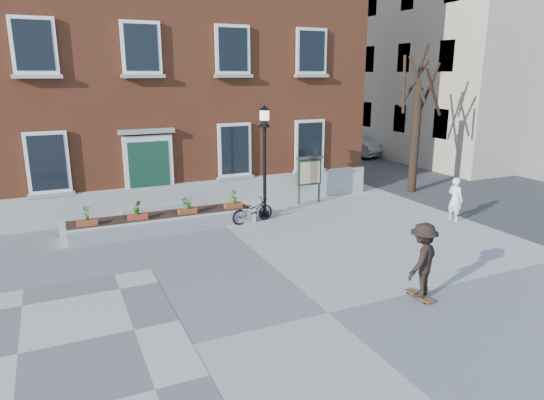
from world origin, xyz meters
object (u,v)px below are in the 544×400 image
parked_car (345,143)px  notice_board (310,172)px  lamp_post (265,146)px  bicycle (252,211)px  bystander (455,199)px  skateboarder (422,260)px

parked_car → notice_board: size_ratio=2.47×
parked_car → lamp_post: size_ratio=1.18×
parked_car → notice_board: 11.91m
bicycle → parked_car: parked_car is taller
bystander → notice_board: notice_board is taller
bicycle → bystander: size_ratio=1.04×
parked_car → skateboarder: 19.85m
bystander → skateboarder: skateboarder is taller
skateboarder → bystander: bearing=39.2°
bicycle → skateboarder: skateboarder is taller
bystander → lamp_post: lamp_post is taller
parked_car → skateboarder: (-9.33, -17.52, 0.17)m
bicycle → lamp_post: 2.27m
bicycle → skateboarder: bearing=-179.7°
bicycle → bystander: 7.02m
bystander → notice_board: (-3.47, 4.12, 0.49)m
lamp_post → notice_board: 2.80m
bystander → notice_board: bearing=32.8°
lamp_post → skateboarder: 7.63m
parked_car → lamp_post: 14.25m
bicycle → lamp_post: size_ratio=0.41×
lamp_post → notice_board: size_ratio=2.10×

